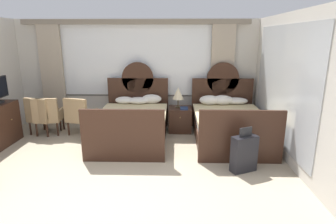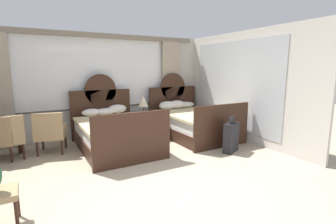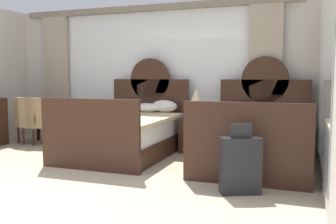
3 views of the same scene
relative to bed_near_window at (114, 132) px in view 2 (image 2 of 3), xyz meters
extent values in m
plane|color=tan|center=(-0.04, -2.42, -0.37)|extent=(24.00, 24.00, 0.00)
cube|color=beige|center=(-0.04, 1.29, 0.98)|extent=(6.12, 0.07, 2.70)
cube|color=#5B5954|center=(-0.04, 1.24, 1.32)|extent=(4.09, 0.02, 1.87)
cube|color=white|center=(-0.04, 1.24, 1.32)|extent=(4.01, 0.02, 1.79)
cube|color=tan|center=(2.14, 1.15, 0.93)|extent=(0.58, 0.08, 2.60)
cube|color=gray|center=(-0.04, 1.15, 2.25)|extent=(5.63, 0.10, 0.12)
cube|color=beige|center=(3.05, -0.88, 0.98)|extent=(0.07, 4.27, 2.70)
cube|color=#B2B7BC|center=(3.01, -0.58, 0.98)|extent=(0.01, 2.99, 2.27)
cube|color=#382116|center=(0.00, -0.05, -0.22)|extent=(1.46, 2.15, 0.30)
cube|color=white|center=(0.00, -0.05, 0.07)|extent=(1.40, 2.05, 0.29)
cube|color=beige|center=(0.00, -0.13, 0.25)|extent=(1.50, 1.95, 0.06)
cube|color=#382116|center=(0.00, 1.05, 0.26)|extent=(1.54, 0.06, 1.26)
cylinder|color=#382116|center=(0.00, 1.05, 0.89)|extent=(0.80, 0.06, 0.80)
cube|color=#382116|center=(0.00, -1.16, 0.13)|extent=(1.54, 0.06, 1.01)
ellipsoid|color=white|center=(-0.32, 0.81, 0.36)|extent=(0.46, 0.25, 0.18)
ellipsoid|color=white|center=(0.03, 0.81, 0.36)|extent=(0.56, 0.30, 0.17)
ellipsoid|color=white|center=(0.36, 0.87, 0.39)|extent=(0.50, 0.26, 0.23)
cube|color=#382116|center=(2.15, -0.05, -0.22)|extent=(1.46, 2.15, 0.30)
cube|color=white|center=(2.15, -0.05, 0.07)|extent=(1.40, 2.05, 0.29)
cube|color=beige|center=(2.15, -0.13, 0.25)|extent=(1.50, 1.95, 0.06)
cube|color=#382116|center=(2.15, 1.05, 0.26)|extent=(1.54, 0.06, 1.26)
cylinder|color=#382116|center=(2.15, 1.05, 0.89)|extent=(0.80, 0.06, 0.80)
cube|color=#382116|center=(2.15, -1.16, 0.13)|extent=(1.54, 0.06, 1.01)
ellipsoid|color=white|center=(1.80, 0.77, 0.39)|extent=(0.50, 0.33, 0.23)
ellipsoid|color=white|center=(2.12, 0.77, 0.39)|extent=(0.53, 0.33, 0.23)
ellipsoid|color=white|center=(2.47, 0.83, 0.36)|extent=(0.57, 0.31, 0.16)
cube|color=#382116|center=(1.07, 0.65, -0.08)|extent=(0.55, 0.55, 0.59)
sphere|color=tan|center=(1.07, 0.36, 0.05)|extent=(0.02, 0.02, 0.02)
cylinder|color=brown|center=(1.02, 0.68, 0.23)|extent=(0.14, 0.14, 0.02)
cylinder|color=brown|center=(1.02, 0.68, 0.33)|extent=(0.03, 0.03, 0.19)
cone|color=beige|center=(1.02, 0.68, 0.58)|extent=(0.27, 0.27, 0.29)
cube|color=navy|center=(1.17, 0.54, 0.23)|extent=(0.18, 0.26, 0.03)
cube|color=tan|center=(-1.27, 0.41, 0.00)|extent=(0.71, 0.71, 0.10)
cube|color=tan|center=(-1.34, 0.17, 0.29)|extent=(0.58, 0.23, 0.48)
cube|color=tan|center=(-1.02, 0.34, 0.13)|extent=(0.20, 0.52, 0.16)
cube|color=tan|center=(-1.52, 0.48, 0.13)|extent=(0.20, 0.52, 0.16)
cylinder|color=#382116|center=(-0.98, 0.57, -0.21)|extent=(0.04, 0.04, 0.32)
cylinder|color=#382116|center=(-1.44, 0.70, -0.21)|extent=(0.04, 0.04, 0.32)
cylinder|color=#382116|center=(-1.11, 0.11, -0.21)|extent=(0.04, 0.04, 0.32)
cylinder|color=#382116|center=(-1.57, 0.24, -0.21)|extent=(0.04, 0.04, 0.32)
cube|color=tan|center=(-2.07, 0.41, 0.00)|extent=(0.64, 0.64, 0.10)
cube|color=tan|center=(-2.05, 0.16, 0.29)|extent=(0.58, 0.14, 0.48)
cube|color=tan|center=(-1.81, 0.44, 0.13)|extent=(0.11, 0.52, 0.16)
cylinder|color=#382116|center=(-1.86, 0.67, -0.21)|extent=(0.04, 0.04, 0.32)
cylinder|color=#382116|center=(-1.81, 0.20, -0.21)|extent=(0.04, 0.04, 0.32)
cube|color=tan|center=(-2.19, 0.41, 0.00)|extent=(0.71, 0.71, 0.10)
cube|color=tan|center=(-1.94, 0.34, 0.13)|extent=(0.19, 0.52, 0.16)
cylinder|color=#382116|center=(-1.90, 0.58, -0.21)|extent=(0.04, 0.04, 0.32)
cylinder|color=#382116|center=(-2.02, 0.12, -0.21)|extent=(0.04, 0.04, 0.32)
cylinder|color=#382116|center=(-1.86, -2.37, -0.18)|extent=(0.04, 0.04, 0.38)
cylinder|color=#382116|center=(-1.86, -2.03, -0.18)|extent=(0.04, 0.04, 0.38)
cube|color=black|center=(2.14, -1.48, -0.05)|extent=(0.48, 0.36, 0.64)
cube|color=#232326|center=(2.14, -1.48, 0.34)|extent=(0.23, 0.12, 0.16)
cylinder|color=black|center=(1.98, -1.55, -0.35)|extent=(0.05, 0.04, 0.05)
cylinder|color=black|center=(2.30, -1.40, -0.35)|extent=(0.05, 0.04, 0.05)
camera|label=1|loc=(0.95, -5.89, 1.87)|focal=29.51mm
camera|label=2|loc=(-1.64, -5.41, 1.44)|focal=26.83mm
camera|label=3|loc=(2.77, -5.60, 0.95)|focal=39.88mm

